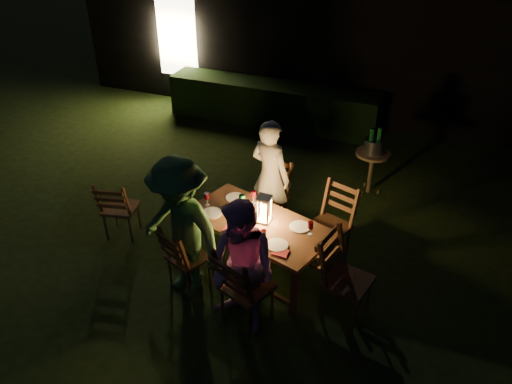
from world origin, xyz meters
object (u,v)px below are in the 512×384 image
at_px(chair_far_left, 267,209).
at_px(person_opp_right, 242,269).
at_px(bottle_table, 242,205).
at_px(lantern, 264,211).
at_px(ice_bucket, 374,146).
at_px(person_opp_left, 181,229).
at_px(person_house_side, 270,176).
at_px(bottle_bucket_b, 378,142).
at_px(chair_near_left, 188,267).
at_px(chair_near_right, 246,299).
at_px(chair_end, 344,292).
at_px(chair_spare, 121,217).
at_px(side_table, 372,157).
at_px(bottle_bucket_a, 371,143).
at_px(dining_table, 258,227).
at_px(chair_far_right, 329,236).

distance_m(chair_far_left, person_opp_right, 1.89).
relative_size(person_opp_right, bottle_table, 5.67).
bearing_deg(lantern, bottle_table, 171.95).
bearing_deg(ice_bucket, bottle_table, -117.87).
distance_m(chair_far_left, bottle_table, 0.97).
xyz_separation_m(person_opp_left, bottle_table, (0.44, 0.72, -0.02)).
xyz_separation_m(bottle_table, ice_bucket, (1.19, 2.26, -0.06)).
height_order(lantern, ice_bucket, lantern).
bearing_deg(person_opp_right, person_house_side, 118.76).
height_order(lantern, bottle_bucket_b, lantern).
height_order(person_opp_right, ice_bucket, person_opp_right).
height_order(chair_near_left, chair_near_right, chair_near_right).
distance_m(chair_near_right, person_opp_right, 0.47).
bearing_deg(chair_end, lantern, -96.90).
distance_m(chair_near_left, person_opp_left, 0.60).
distance_m(chair_spare, bottle_bucket_b, 3.87).
distance_m(chair_near_left, bottle_bucket_b, 3.45).
relative_size(lantern, side_table, 0.50).
distance_m(chair_near_right, person_house_side, 1.89).
bearing_deg(person_house_side, chair_end, 153.91).
xyz_separation_m(chair_near_left, ice_bucket, (1.62, 2.93, 0.52)).
bearing_deg(chair_spare, person_opp_left, -37.80).
bearing_deg(chair_end, person_house_side, -120.48).
bearing_deg(chair_near_right, chair_near_left, -177.10).
bearing_deg(chair_near_right, chair_far_left, 123.34).
height_order(bottle_table, bottle_bucket_a, bottle_bucket_a).
distance_m(dining_table, ice_bucket, 2.52).
xyz_separation_m(chair_end, bottle_bucket_b, (-0.17, 2.74, 0.53)).
xyz_separation_m(chair_far_left, bottle_bucket_a, (1.10, 1.42, 0.54)).
height_order(chair_spare, ice_bucket, chair_spare).
bearing_deg(chair_spare, chair_near_left, -35.83).
bearing_deg(ice_bucket, chair_near_left, -118.90).
bearing_deg(side_table, chair_far_right, -96.40).
relative_size(chair_spare, person_house_side, 0.59).
relative_size(chair_far_left, chair_end, 0.97).
bearing_deg(dining_table, chair_spare, -161.92).
distance_m(person_opp_right, side_table, 3.34).
distance_m(chair_far_right, lantern, 1.05).
bearing_deg(person_opp_left, chair_far_left, 90.05).
height_order(chair_far_left, person_house_side, person_house_side).
relative_size(chair_end, chair_spare, 1.13).
relative_size(person_opp_left, bottle_bucket_a, 5.55).
distance_m(dining_table, bottle_bucket_a, 2.47).
bearing_deg(chair_near_right, chair_far_right, 89.32).
height_order(chair_far_right, side_table, chair_far_right).
bearing_deg(person_house_side, bottle_table, 103.71).
bearing_deg(chair_spare, dining_table, -11.70).
relative_size(dining_table, chair_far_left, 1.84).
relative_size(person_house_side, lantern, 4.65).
bearing_deg(side_table, bottle_bucket_a, -141.34).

